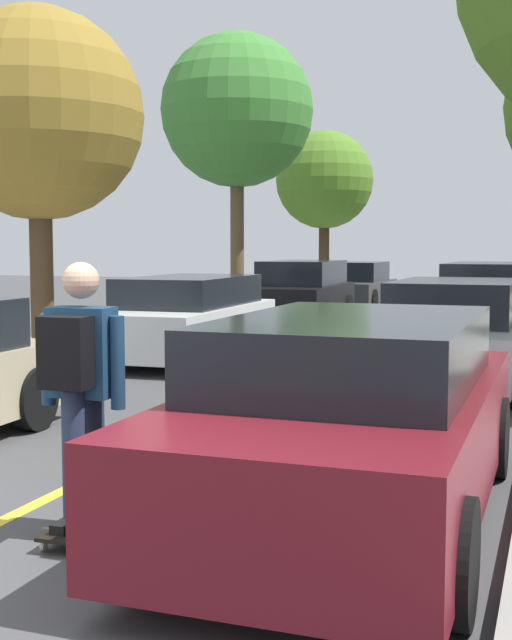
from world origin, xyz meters
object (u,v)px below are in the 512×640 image
(parked_car_left_near, at_px, (187,318))
(parked_car_right_near, at_px, (456,334))
(street_tree_left_near, at_px, (237,112))
(skateboarder, at_px, (80,376))
(parked_car_right_nearest, at_px, (353,420))
(parked_car_right_far, at_px, (489,302))
(street_tree_left_nearest, at_px, (38,116))
(parked_car_right_farthest, at_px, (509,290))
(parked_car_left_far, at_px, (301,293))
(parked_car_left_farthest, at_px, (355,286))
(skateboard, at_px, (85,521))
(street_tree_left_far, at_px, (324,180))

(parked_car_left_near, bearing_deg, parked_car_right_near, -13.55)
(street_tree_left_near, xyz_separation_m, skateboarder, (5.04, -15.81, -4.19))
(parked_car_right_nearest, bearing_deg, street_tree_left_near, 113.78)
(parked_car_right_far, xyz_separation_m, street_tree_left_nearest, (-6.57, -5.25, 3.14))
(parked_car_right_farthest, bearing_deg, street_tree_left_near, -155.16)
(parked_car_right_nearest, height_order, street_tree_left_near, street_tree_left_near)
(parked_car_left_far, relative_size, parked_car_left_farthest, 1.00)
(parked_car_right_near, distance_m, skateboard, 6.97)
(street_tree_left_near, bearing_deg, parked_car_right_far, -27.94)
(street_tree_left_near, bearing_deg, street_tree_left_nearest, -90.00)
(parked_car_left_near, distance_m, parked_car_left_farthest, 11.83)
(parked_car_right_farthest, bearing_deg, parked_car_right_far, -90.00)
(parked_car_left_farthest, bearing_deg, parked_car_left_near, -90.01)
(parked_car_left_far, height_order, skateboarder, skateboarder)
(parked_car_left_near, distance_m, parked_car_right_far, 6.25)
(parked_car_right_nearest, distance_m, parked_car_right_farthest, 17.95)
(parked_car_left_far, height_order, street_tree_left_nearest, street_tree_left_nearest)
(parked_car_right_nearest, bearing_deg, skateboarder, -149.47)
(street_tree_left_nearest, xyz_separation_m, skateboard, (5.04, -7.04, -3.79))
(parked_car_right_far, xyz_separation_m, parked_car_right_farthest, (-0.00, 6.52, -0.08))
(parked_car_right_far, bearing_deg, skateboard, -97.10)
(parked_car_left_farthest, bearing_deg, parked_car_right_near, -71.23)
(parked_car_left_far, height_order, parked_car_right_nearest, parked_car_left_far)
(parked_car_left_near, bearing_deg, street_tree_left_nearest, -160.17)
(parked_car_left_near, height_order, skateboard, parked_car_left_near)
(street_tree_left_near, xyz_separation_m, skateboard, (5.04, -15.77, -5.13))
(parked_car_right_near, bearing_deg, parked_car_left_near, 166.45)
(parked_car_right_near, bearing_deg, parked_car_right_nearest, -90.00)
(street_tree_left_far, distance_m, skateboarder, 25.00)
(parked_car_right_farthest, xyz_separation_m, street_tree_left_nearest, (-6.57, -11.77, 3.21))
(parked_car_right_far, bearing_deg, parked_car_left_farthest, 120.73)
(parked_car_right_far, bearing_deg, street_tree_left_near, 152.06)
(parked_car_right_farthest, bearing_deg, skateboarder, -94.64)
(parked_car_left_near, height_order, street_tree_left_far, street_tree_left_far)
(street_tree_left_nearest, bearing_deg, skateboarder, -54.54)
(parked_car_left_far, xyz_separation_m, parked_car_right_farthest, (4.38, 4.59, -0.07))
(parked_car_right_nearest, height_order, street_tree_left_nearest, street_tree_left_nearest)
(parked_car_left_far, bearing_deg, parked_car_right_nearest, -71.83)
(parked_car_right_far, bearing_deg, street_tree_left_nearest, -141.36)
(parked_car_left_far, distance_m, skateboard, 14.52)
(parked_car_left_far, distance_m, skateboarder, 14.54)
(parked_car_right_nearest, xyz_separation_m, street_tree_left_near, (-6.57, 14.91, 4.54))
(parked_car_left_farthest, xyz_separation_m, parked_car_right_near, (4.38, -12.89, 0.01))
(skateboard, bearing_deg, parked_car_left_far, 101.34)
(parked_car_left_farthest, height_order, parked_car_right_far, parked_car_right_far)
(street_tree_left_far, bearing_deg, parked_car_left_near, -82.42)
(skateboarder, bearing_deg, skateboard, 92.34)
(parked_car_left_near, xyz_separation_m, parked_car_right_far, (4.38, 4.46, 0.07))
(parked_car_right_far, xyz_separation_m, street_tree_left_far, (-6.57, 11.97, 3.35))
(parked_car_right_near, relative_size, street_tree_left_nearest, 0.78)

